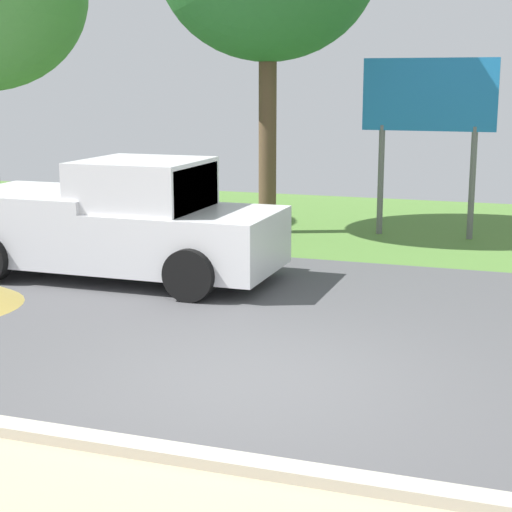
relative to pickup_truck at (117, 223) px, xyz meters
name	(u,v)px	position (x,y,z in m)	size (l,w,h in m)	color
ground_plane	(320,311)	(3.52, -0.76, -0.92)	(40.00, 22.00, 0.20)	#4C4C4F
pickup_truck	(117,223)	(0.00, 0.00, 0.00)	(5.20, 2.28, 1.88)	silver
roadside_billboard	(429,108)	(4.13, 5.14, 1.68)	(2.60, 0.12, 3.50)	slate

